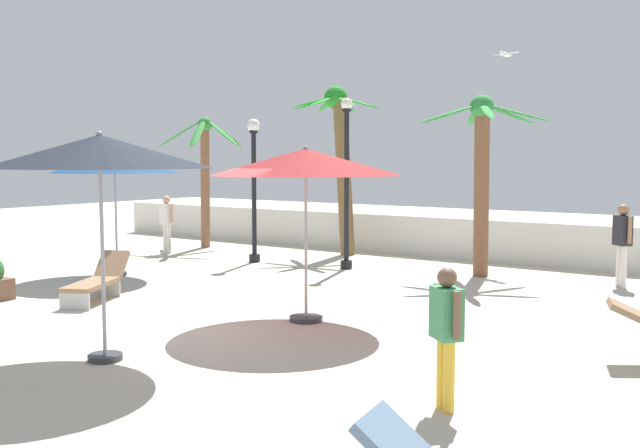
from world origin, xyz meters
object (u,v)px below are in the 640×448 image
Objects in this scene: guest_1 at (446,325)px; guest_3 at (167,219)px; patio_umbrella_0 at (115,163)px; guest_2 at (622,237)px; palm_tree_0 at (341,149)px; lamp_post_1 at (254,179)px; patio_umbrella_2 at (100,153)px; seagull_0 at (506,54)px; lamp_post_0 at (347,179)px; palm_tree_2 at (481,161)px; palm_tree_3 at (205,164)px; patio_umbrella_1 at (306,163)px; lounge_chair_0 at (97,280)px.

guest_1 is 13.90m from guest_3.
guest_3 is at bearing 120.07° from patio_umbrella_0.
guest_2 is (9.71, 5.00, -1.50)m from patio_umbrella_0.
lamp_post_1 is (-0.95, -2.57, -0.80)m from palm_tree_0.
guest_3 is at bearing -171.83° from guest_2.
seagull_0 reaches higher than patio_umbrella_2.
guest_3 is at bearing -174.65° from lamp_post_0.
guest_3 reaches higher than guest_1.
patio_umbrella_0 is 7.20m from patio_umbrella_2.
palm_tree_0 is 2.82m from lamp_post_0.
guest_3 is 10.05m from seagull_0.
guest_1 is 12.57m from seagull_0.
palm_tree_2 is 5.76m from lamp_post_1.
patio_umbrella_0 is 10.81m from guest_1.
palm_tree_3 is at bearing 177.72° from palm_tree_2.
guest_3 is at bearing 150.53° from patio_umbrella_1.
patio_umbrella_0 is at bearing -109.01° from palm_tree_0.
guest_1 is at bearing -51.54° from palm_tree_0.
lounge_chair_0 is 1.27× the size of guest_1.
patio_umbrella_1 is at bearing -42.93° from lamp_post_1.
patio_umbrella_0 is at bearing 158.72° from guest_1.
patio_umbrella_2 reaches higher than guest_3.
lamp_post_0 is at bearing 74.60° from lounge_chair_0.
palm_tree_0 is 1.14× the size of lamp_post_0.
patio_umbrella_1 is 0.66× the size of palm_tree_0.
guest_1 is at bearing -21.28° from patio_umbrella_0.
patio_umbrella_1 is 9.01m from seagull_0.
patio_umbrella_0 is at bearing -152.74° from guest_2.
palm_tree_0 is 2.86× the size of guest_3.
guest_3 is (-8.18, 4.62, -1.60)m from patio_umbrella_1.
guest_2 is (-0.26, 8.88, 0.13)m from guest_1.
palm_tree_2 reaches higher than patio_umbrella_1.
palm_tree_3 is (-2.06, 5.02, -0.06)m from patio_umbrella_0.
seagull_0 is (8.17, 3.98, 4.30)m from guest_3.
lamp_post_1 is 8.77m from guest_2.
palm_tree_3 is 11.85m from guest_2.
guest_1 reaches higher than lounge_chair_0.
patio_umbrella_2 is 12.29m from seagull_0.
lamp_post_0 is at bearing 46.27° from patio_umbrella_0.
lamp_post_0 reaches higher than lounge_chair_0.
patio_umbrella_1 is 7.00m from lamp_post_1.
palm_tree_2 is 1.11× the size of lamp_post_1.
patio_umbrella_1 is 2.02× the size of guest_1.
guest_2 is (8.57, 1.53, -1.07)m from lamp_post_1.
lamp_post_1 reaches higher than guest_3.
guest_1 is at bearing -12.38° from lounge_chair_0.
guest_1 is at bearing -71.61° from seagull_0.
lamp_post_0 is (-2.56, 5.15, -0.42)m from patio_umbrella_1.
seagull_0 is at bearing 108.39° from guest_1.
lounge_chair_0 is (-1.65, -6.00, -1.77)m from lamp_post_0.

